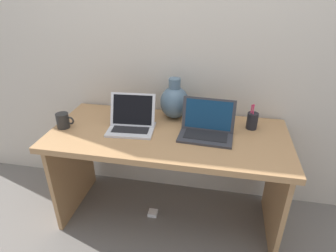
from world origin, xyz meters
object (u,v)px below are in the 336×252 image
(green_vase, at_px, (174,101))
(power_brick, at_px, (153,213))
(laptop_right, at_px, (207,126))
(coffee_mug, at_px, (63,121))
(pen_cup, at_px, (252,121))
(laptop_left, at_px, (132,120))

(green_vase, distance_m, power_brick, 0.90)
(laptop_right, xyz_separation_m, green_vase, (-0.26, 0.22, 0.06))
(green_vase, distance_m, coffee_mug, 0.77)
(green_vase, xyz_separation_m, coffee_mug, (-0.71, -0.30, -0.07))
(laptop_right, xyz_separation_m, coffee_mug, (-0.97, -0.09, -0.01))
(coffee_mug, distance_m, pen_cup, 1.28)
(laptop_right, xyz_separation_m, power_brick, (-0.37, -0.04, -0.79))
(laptop_left, height_order, pen_cup, laptop_left)
(laptop_right, height_order, pen_cup, laptop_right)
(coffee_mug, bearing_deg, green_vase, 23.14)
(laptop_right, relative_size, pen_cup, 1.94)
(laptop_right, height_order, green_vase, green_vase)
(laptop_left, relative_size, power_brick, 4.58)
(laptop_left, xyz_separation_m, green_vase, (0.25, 0.22, 0.06))
(green_vase, relative_size, power_brick, 4.22)
(laptop_left, distance_m, green_vase, 0.34)
(green_vase, bearing_deg, laptop_left, -137.82)
(laptop_right, height_order, power_brick, laptop_right)
(laptop_right, bearing_deg, pen_cup, 26.03)
(power_brick, bearing_deg, green_vase, 66.33)
(green_vase, relative_size, coffee_mug, 2.35)
(laptop_left, xyz_separation_m, pen_cup, (0.80, 0.15, -0.00))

